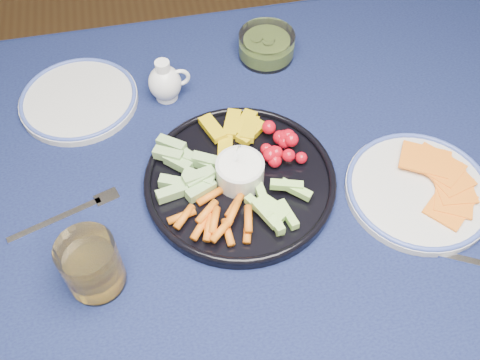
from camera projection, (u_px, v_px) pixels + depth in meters
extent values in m
plane|color=#51371B|center=(272.00, 344.00, 1.52)|extent=(4.00, 4.00, 0.00)
cylinder|color=#462817|center=(480.00, 115.00, 1.57)|extent=(0.07, 0.07, 0.70)
cube|color=#462817|center=(292.00, 205.00, 0.94)|extent=(1.60, 1.00, 0.04)
cube|color=#0D1035|center=(293.00, 198.00, 0.92)|extent=(1.66, 1.06, 0.01)
cube|color=#0D1035|center=(232.00, 61.00, 1.35)|extent=(1.66, 0.01, 0.30)
cylinder|color=black|center=(240.00, 182.00, 0.93)|extent=(0.33, 0.33, 0.01)
torus|color=black|center=(240.00, 178.00, 0.92)|extent=(0.33, 0.33, 0.01)
cylinder|color=silver|center=(240.00, 172.00, 0.91)|extent=(0.08, 0.08, 0.04)
cylinder|color=white|center=(240.00, 165.00, 0.89)|extent=(0.07, 0.07, 0.01)
cylinder|color=white|center=(167.00, 95.00, 1.06)|extent=(0.04, 0.04, 0.01)
ellipsoid|color=white|center=(165.00, 83.00, 1.03)|extent=(0.06, 0.06, 0.07)
cylinder|color=white|center=(163.00, 68.00, 1.00)|extent=(0.03, 0.03, 0.03)
torus|color=white|center=(180.00, 78.00, 1.03)|extent=(0.04, 0.01, 0.04)
torus|color=#3E53AF|center=(163.00, 73.00, 1.01)|extent=(0.03, 0.03, 0.00)
cylinder|color=white|center=(267.00, 45.00, 1.12)|extent=(0.12, 0.12, 0.05)
cylinder|color=#5C7722|center=(266.00, 49.00, 1.12)|extent=(0.10, 0.10, 0.03)
cylinder|color=silver|center=(418.00, 191.00, 0.92)|extent=(0.25, 0.25, 0.01)
torus|color=#3E53AF|center=(419.00, 188.00, 0.91)|extent=(0.25, 0.25, 0.01)
cylinder|color=white|center=(92.00, 265.00, 0.79)|extent=(0.09, 0.09, 0.10)
cylinder|color=gold|center=(95.00, 272.00, 0.81)|extent=(0.08, 0.08, 0.06)
cube|color=white|center=(55.00, 220.00, 0.89)|extent=(0.16, 0.06, 0.00)
cube|color=white|center=(107.00, 197.00, 0.92)|extent=(0.05, 0.04, 0.00)
cube|color=white|center=(460.00, 259.00, 0.85)|extent=(0.14, 0.08, 0.00)
cylinder|color=silver|center=(79.00, 100.00, 1.05)|extent=(0.23, 0.23, 0.01)
torus|color=#3E53AF|center=(78.00, 97.00, 1.04)|extent=(0.23, 0.23, 0.01)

